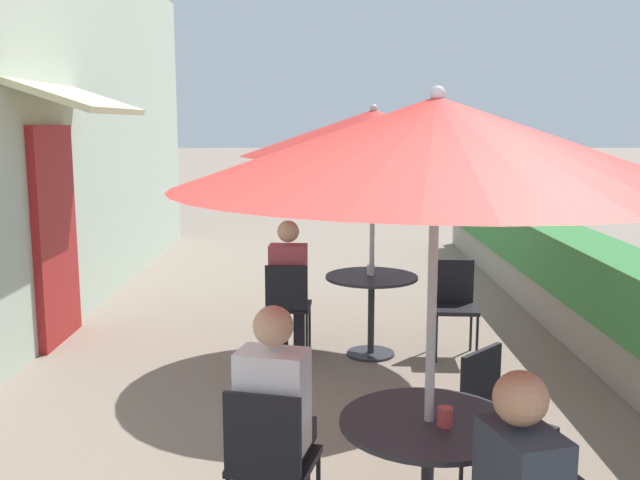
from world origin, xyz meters
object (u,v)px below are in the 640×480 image
(patio_table_mid, at_px, (373,296))
(cafe_chair_mid_right, at_px, (456,300))
(cafe_chair_near_back, at_px, (272,455))
(coffee_cup_mid, at_px, (373,270))
(cafe_chair_near_right, at_px, (499,415))
(patio_table_near, at_px, (430,457))
(cafe_chair_mid_left, at_px, (290,301))
(seated_patron_mid_left, at_px, (291,280))
(seated_patron_near_back, at_px, (278,413))
(patio_umbrella_mid, at_px, (375,133))
(patio_umbrella_near, at_px, (438,143))
(coffee_cup_near, at_px, (447,417))

(patio_table_mid, bearing_deg, cafe_chair_mid_right, 2.41)
(cafe_chair_near_back, height_order, coffee_cup_mid, cafe_chair_near_back)
(cafe_chair_mid_right, distance_m, coffee_cup_mid, 0.82)
(patio_table_mid, height_order, cafe_chair_mid_right, cafe_chair_mid_right)
(cafe_chair_near_right, height_order, coffee_cup_mid, cafe_chair_near_right)
(cafe_chair_near_right, xyz_separation_m, coffee_cup_mid, (-0.52, 2.65, 0.28))
(patio_table_near, distance_m, coffee_cup_mid, 3.26)
(patio_table_mid, xyz_separation_m, cafe_chair_mid_left, (-0.76, -0.03, -0.05))
(patio_table_mid, height_order, seated_patron_mid_left, seated_patron_mid_left)
(cafe_chair_near_right, relative_size, cafe_chair_near_back, 1.00)
(patio_table_mid, bearing_deg, seated_patron_near_back, -103.06)
(patio_table_near, relative_size, cafe_chair_near_right, 0.97)
(patio_table_near, distance_m, patio_umbrella_mid, 3.51)
(patio_umbrella_near, distance_m, cafe_chair_near_back, 1.70)
(patio_table_near, xyz_separation_m, patio_umbrella_mid, (-0.04, 3.19, 1.47))
(coffee_cup_mid, bearing_deg, cafe_chair_mid_left, -173.02)
(patio_table_mid, height_order, cafe_chair_mid_left, cafe_chair_mid_left)
(cafe_chair_near_right, distance_m, coffee_cup_mid, 2.71)
(patio_table_near, height_order, cafe_chair_near_right, cafe_chair_near_right)
(patio_table_mid, height_order, coffee_cup_mid, coffee_cup_mid)
(cafe_chair_mid_left, xyz_separation_m, seated_patron_mid_left, (0.01, 0.11, 0.17))
(coffee_cup_near, bearing_deg, cafe_chair_near_back, 167.69)
(coffee_cup_near, distance_m, patio_umbrella_mid, 3.48)
(cafe_chair_near_right, distance_m, patio_umbrella_mid, 3.04)
(patio_umbrella_near, xyz_separation_m, seated_patron_near_back, (-0.73, 0.22, -1.35))
(cafe_chair_near_right, distance_m, cafe_chair_near_back, 1.32)
(patio_umbrella_mid, bearing_deg, coffee_cup_near, -88.19)
(cafe_chair_near_back, bearing_deg, seated_patron_near_back, 90.00)
(patio_umbrella_near, height_order, cafe_chair_near_right, patio_umbrella_near)
(patio_umbrella_mid, xyz_separation_m, cafe_chair_mid_right, (0.76, 0.03, -1.52))
(patio_table_mid, relative_size, coffee_cup_mid, 9.33)
(cafe_chair_mid_right, xyz_separation_m, coffee_cup_mid, (-0.77, 0.03, 0.28))
(patio_table_near, distance_m, coffee_cup_near, 0.25)
(coffee_cup_mid, bearing_deg, patio_table_near, -89.22)
(coffee_cup_near, distance_m, cafe_chair_mid_right, 3.36)
(seated_patron_mid_left, xyz_separation_m, coffee_cup_mid, (0.75, -0.02, 0.11))
(patio_table_near, height_order, coffee_cup_mid, coffee_cup_mid)
(patio_table_near, distance_m, cafe_chair_mid_left, 3.25)
(patio_table_mid, distance_m, patio_umbrella_mid, 1.47)
(seated_patron_near_back, distance_m, patio_table_mid, 3.05)
(patio_umbrella_near, xyz_separation_m, coffee_cup_mid, (-0.04, 3.25, -1.24))
(cafe_chair_near_right, height_order, coffee_cup_near, cafe_chair_near_right)
(coffee_cup_near, bearing_deg, coffee_cup_mid, 91.85)
(patio_table_mid, relative_size, seated_patron_mid_left, 0.67)
(cafe_chair_near_right, xyz_separation_m, cafe_chair_mid_left, (-1.28, 2.56, 0.00))
(patio_umbrella_near, bearing_deg, patio_table_near, -116.57)
(cafe_chair_mid_right, height_order, coffee_cup_mid, cafe_chair_mid_right)
(seated_patron_near_back, height_order, coffee_cup_near, seated_patron_near_back)
(patio_table_near, relative_size, patio_umbrella_near, 0.36)
(cafe_chair_near_right, xyz_separation_m, cafe_chair_mid_right, (0.25, 2.62, 0.00))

